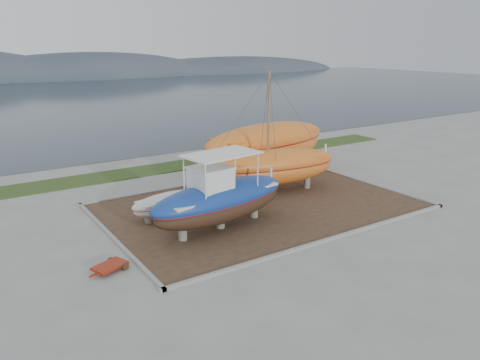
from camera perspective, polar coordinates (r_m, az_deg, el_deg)
ground at (r=25.60m, az=7.63°, el=-5.73°), size 140.00×140.00×0.00m
dirt_patch at (r=28.51m, az=2.38°, el=-3.19°), size 18.00×12.00×0.06m
curb_frame at (r=28.50m, az=2.38°, el=-3.10°), size 18.60×12.60×0.15m
grass_strip at (r=38.02m, az=-7.77°, el=1.71°), size 44.00×3.00×0.08m
sea at (r=89.68m, az=-23.34°, el=8.95°), size 260.00×100.00×0.04m
blue_caique at (r=24.50m, az=-2.43°, el=-1.41°), size 8.74×3.78×4.07m
white_dinghy at (r=26.75m, az=-8.78°, el=-3.11°), size 4.71×2.36×1.35m
orange_sailboat at (r=30.14m, az=4.24°, el=5.68°), size 9.12×4.18×7.87m
orange_bare_hull at (r=34.94m, az=3.27°, el=3.72°), size 11.75×4.89×3.74m
red_trailer at (r=21.50m, az=-15.57°, el=-10.27°), size 2.41×1.80×0.31m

